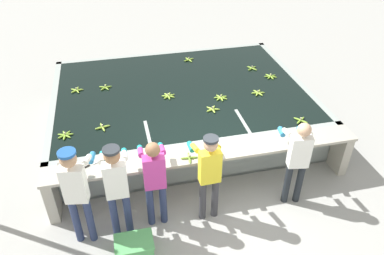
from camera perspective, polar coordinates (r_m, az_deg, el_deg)
ground_plane at (r=6.50m, az=2.67°, el=-10.78°), size 80.00×80.00×0.00m
wash_tank at (r=8.07m, az=-1.72°, el=3.25°), size 5.23×3.90×0.84m
work_ledge at (r=6.24m, az=2.27°, el=-5.39°), size 5.23×0.45×0.84m
worker_0 at (r=5.44m, az=-17.26°, el=-8.79°), size 0.48×0.74×1.69m
worker_1 at (r=5.41m, az=-11.45°, el=-8.39°), size 0.41×0.72×1.65m
worker_2 at (r=5.54m, az=-5.73°, el=-7.46°), size 0.42×0.71×1.57m
worker_3 at (r=5.60m, az=2.61°, el=-6.54°), size 0.42×0.72×1.57m
worker_4 at (r=6.10m, az=15.82°, el=-4.23°), size 0.48×0.74×1.57m
banana_bunch_floating_0 at (r=6.83m, az=-13.48°, el=0.05°), size 0.28×0.28×0.08m
banana_bunch_floating_1 at (r=7.54m, az=4.41°, el=4.57°), size 0.28×0.27×0.08m
banana_bunch_floating_2 at (r=8.80m, az=9.13°, el=8.91°), size 0.26×0.26×0.08m
banana_bunch_floating_3 at (r=7.16m, az=3.14°, el=2.80°), size 0.28×0.27×0.08m
banana_bunch_floating_4 at (r=8.09m, az=-13.08°, el=5.98°), size 0.27×0.27×0.08m
banana_bunch_floating_5 at (r=6.81m, az=-18.76°, el=-1.10°), size 0.28×0.28×0.08m
banana_bunch_floating_6 at (r=9.11m, az=-0.49°, el=10.30°), size 0.27×0.27×0.08m
banana_bunch_floating_7 at (r=8.51m, az=11.88°, el=7.64°), size 0.28×0.28×0.08m
banana_bunch_floating_8 at (r=8.14m, az=-17.19°, el=5.46°), size 0.27×0.28×0.08m
banana_bunch_floating_9 at (r=7.80m, az=10.02°, el=5.23°), size 0.28×0.27×0.08m
banana_bunch_floating_10 at (r=7.11m, az=16.22°, el=1.07°), size 0.24×0.24×0.08m
banana_bunch_floating_11 at (r=7.59m, az=-3.62°, el=4.83°), size 0.28×0.28×0.08m
banana_bunch_ledge_0 at (r=5.96m, az=-0.42°, el=-4.63°), size 0.28×0.28×0.08m
knife_0 at (r=6.06m, az=-15.15°, el=-5.48°), size 0.33×0.17×0.02m
crate at (r=5.69m, az=-8.73°, el=-17.75°), size 0.55×0.39×0.32m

